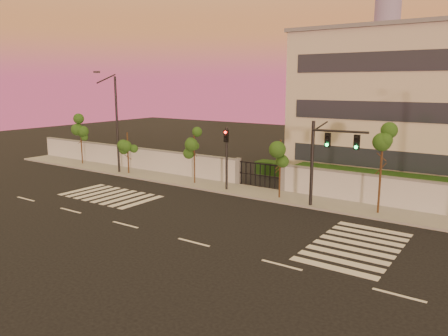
{
  "coord_description": "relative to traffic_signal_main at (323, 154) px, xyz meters",
  "views": [
    {
      "loc": [
        13.22,
        -16.53,
        7.98
      ],
      "look_at": [
        -2.24,
        6.0,
        2.66
      ],
      "focal_mm": 35.0,
      "sensor_mm": 36.0,
      "label": 1
    }
  ],
  "objects": [
    {
      "name": "street_tree_d",
      "position": [
        -3.27,
        0.62,
        -0.48
      ],
      "size": [
        1.46,
        1.16,
        4.19
      ],
      "color": "#382314",
      "rests_on": "ground"
    },
    {
      "name": "sidewalk",
      "position": [
        -3.0,
        1.11,
        -3.49
      ],
      "size": [
        60.0,
        3.0,
        0.15
      ],
      "primitive_type": "cube",
      "color": "gray",
      "rests_on": "ground"
    },
    {
      "name": "perimeter_wall",
      "position": [
        -2.9,
        2.61,
        -2.5
      ],
      "size": [
        60.0,
        0.36,
        2.2
      ],
      "color": "silver",
      "rests_on": "ground"
    },
    {
      "name": "street_tree_b",
      "position": [
        -18.23,
        0.61,
        -0.79
      ],
      "size": [
        1.45,
        1.15,
        3.77
      ],
      "color": "#382314",
      "rests_on": "ground"
    },
    {
      "name": "traffic_signal_main",
      "position": [
        0.0,
        0.0,
        0.0
      ],
      "size": [
        3.57,
        0.5,
        5.64
      ],
      "rotation": [
        0.0,
        0.0,
        0.1
      ],
      "color": "black",
      "rests_on": "ground"
    },
    {
      "name": "ground",
      "position": [
        -3.0,
        -9.39,
        -3.57
      ],
      "size": [
        120.0,
        120.0,
        0.0
      ],
      "primitive_type": "plane",
      "color": "black",
      "rests_on": "ground"
    },
    {
      "name": "traffic_signal_secondary",
      "position": [
        -7.69,
        0.49,
        -0.51
      ],
      "size": [
        0.37,
        0.35,
        4.81
      ],
      "rotation": [
        0.0,
        0.0,
        -0.33
      ],
      "color": "black",
      "rests_on": "ground"
    },
    {
      "name": "street_tree_e",
      "position": [
        3.43,
        0.79,
        0.53
      ],
      "size": [
        1.62,
        1.29,
        5.57
      ],
      "color": "#382314",
      "rests_on": "ground"
    },
    {
      "name": "streetlight_west",
      "position": [
        -19.33,
        0.28,
        1.28
      ],
      "size": [
        0.54,
        2.16,
        8.97
      ],
      "color": "black",
      "rests_on": "ground"
    },
    {
      "name": "road_markings",
      "position": [
        -4.58,
        -5.63,
        -3.56
      ],
      "size": [
        57.0,
        7.62,
        0.02
      ],
      "color": "silver",
      "rests_on": "ground"
    },
    {
      "name": "street_tree_c",
      "position": [
        -10.98,
        0.86,
        -0.28
      ],
      "size": [
        1.35,
        1.07,
        4.47
      ],
      "color": "#382314",
      "rests_on": "ground"
    },
    {
      "name": "hedge_row",
      "position": [
        -1.83,
        5.35,
        -2.75
      ],
      "size": [
        41.0,
        4.25,
        1.8
      ],
      "color": "#15350F",
      "rests_on": "ground"
    },
    {
      "name": "street_tree_a",
      "position": [
        -25.51,
        1.3,
        0.13
      ],
      "size": [
        1.42,
        1.13,
        5.03
      ],
      "color": "#382314",
      "rests_on": "ground"
    }
  ]
}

